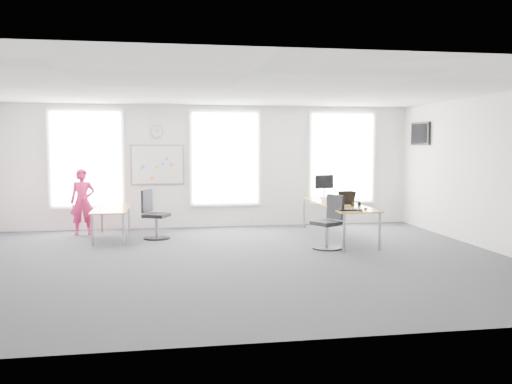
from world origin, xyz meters
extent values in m
plane|color=#25252A|center=(0.00, 0.00, 0.00)|extent=(10.00, 10.00, 0.00)
plane|color=silver|center=(0.00, 0.00, 3.00)|extent=(10.00, 10.00, 0.00)
plane|color=white|center=(0.00, 4.00, 1.50)|extent=(10.00, 0.00, 10.00)
plane|color=white|center=(0.00, -4.00, 1.50)|extent=(10.00, 0.00, 10.00)
plane|color=white|center=(5.00, 0.00, 1.50)|extent=(0.00, 10.00, 10.00)
cube|color=white|center=(-3.00, 3.97, 1.70)|extent=(1.60, 0.06, 2.20)
cube|color=white|center=(0.30, 3.97, 1.70)|extent=(1.60, 0.06, 2.20)
cube|color=white|center=(3.30, 3.97, 1.70)|extent=(1.60, 0.06, 2.20)
cube|color=gold|center=(2.54, 1.94, 0.74)|extent=(0.83, 3.12, 0.03)
cylinder|color=gray|center=(2.18, 0.44, 0.36)|extent=(0.05, 0.05, 0.73)
cylinder|color=gray|center=(2.89, 0.44, 0.36)|extent=(0.05, 0.05, 0.73)
cylinder|color=gray|center=(2.18, 3.44, 0.36)|extent=(0.05, 0.05, 0.73)
cylinder|color=gray|center=(2.89, 3.44, 0.36)|extent=(0.05, 0.05, 0.73)
cube|color=gold|center=(-2.33, 2.69, 0.65)|extent=(0.73, 1.82, 0.03)
cylinder|color=gray|center=(-2.63, 1.84, 0.32)|extent=(0.05, 0.05, 0.64)
cylinder|color=gray|center=(-2.02, 1.84, 0.32)|extent=(0.05, 0.05, 0.64)
cylinder|color=gray|center=(-2.63, 3.54, 0.32)|extent=(0.05, 0.05, 0.64)
cylinder|color=gray|center=(-2.02, 3.54, 0.32)|extent=(0.05, 0.05, 0.64)
cylinder|color=black|center=(1.94, 0.76, 0.02)|extent=(0.56, 0.56, 0.03)
cylinder|color=gray|center=(1.94, 0.76, 0.26)|extent=(0.07, 0.07, 0.46)
cube|color=black|center=(1.94, 0.76, 0.51)|extent=(0.63, 0.63, 0.08)
cube|color=black|center=(2.13, 0.85, 0.81)|extent=(0.24, 0.44, 0.49)
cylinder|color=black|center=(-1.37, 2.46, 0.02)|extent=(0.57, 0.57, 0.03)
cylinder|color=gray|center=(-1.37, 2.46, 0.26)|extent=(0.07, 0.07, 0.46)
cube|color=black|center=(-1.37, 2.46, 0.51)|extent=(0.64, 0.64, 0.08)
cube|color=black|center=(-1.57, 2.55, 0.82)|extent=(0.24, 0.44, 0.49)
imported|color=#CA1A55|center=(-3.02, 3.31, 0.75)|extent=(0.56, 0.39, 1.50)
cube|color=silver|center=(-1.35, 3.97, 1.55)|extent=(1.20, 0.03, 0.90)
cylinder|color=gray|center=(-1.35, 3.97, 2.35)|extent=(0.30, 0.04, 0.30)
cube|color=black|center=(4.95, 3.00, 2.30)|extent=(0.06, 0.90, 0.55)
cube|color=black|center=(2.37, 0.63, 0.77)|extent=(0.50, 0.32, 0.02)
ellipsoid|color=black|center=(2.70, 0.71, 0.78)|extent=(0.09, 0.13, 0.05)
cylinder|color=black|center=(2.68, 1.06, 0.76)|extent=(0.07, 0.07, 0.01)
cylinder|color=black|center=(2.65, 1.30, 0.81)|extent=(0.04, 0.10, 0.10)
cylinder|color=black|center=(2.80, 1.30, 0.81)|extent=(0.04, 0.10, 0.10)
cylinder|color=gold|center=(2.65, 1.30, 0.81)|extent=(0.01, 0.10, 0.10)
cube|color=black|center=(2.72, 1.30, 0.86)|extent=(0.17, 0.02, 0.02)
cube|color=black|center=(2.61, 1.59, 0.91)|extent=(0.38, 0.17, 0.30)
cube|color=#EE5620|center=(2.61, 1.51, 0.90)|extent=(0.36, 0.19, 0.27)
cube|color=black|center=(2.61, 1.49, 0.91)|extent=(0.38, 0.19, 0.29)
cube|color=beige|center=(2.42, 2.03, 0.82)|extent=(0.38, 0.30, 0.12)
cylinder|color=black|center=(2.58, 3.12, 0.77)|extent=(0.21, 0.21, 0.02)
cylinder|color=black|center=(2.58, 3.12, 0.87)|extent=(0.04, 0.04, 0.21)
cube|color=black|center=(2.58, 3.11, 1.15)|extent=(0.49, 0.17, 0.34)
cube|color=black|center=(2.58, 3.09, 1.15)|extent=(0.45, 0.13, 0.30)
camera|label=1|loc=(-1.17, -9.34, 2.04)|focal=38.00mm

